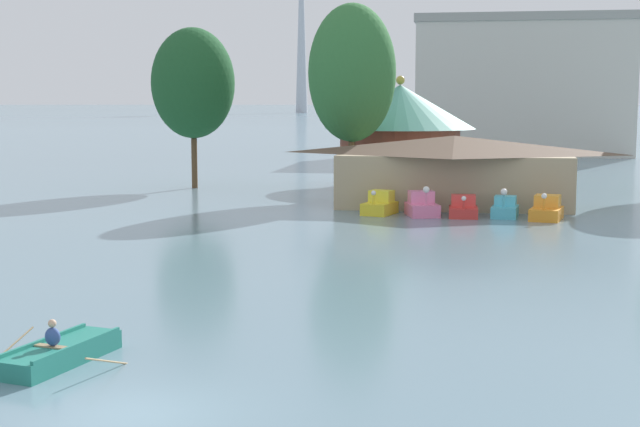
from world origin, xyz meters
TOP-DOWN VIEW (x-y plane):
  - ground_plane at (0.00, 0.00)m, footprint 2000.00×2000.00m
  - rowboat_with_rower at (-3.31, 3.47)m, footprint 3.68×4.03m
  - pedal_boat_yellow at (1.94, 36.21)m, footprint 2.19×2.75m
  - pedal_boat_pink at (4.50, 35.82)m, footprint 2.29×2.78m
  - pedal_boat_red at (6.95, 35.71)m, footprint 1.74×2.26m
  - pedal_boat_cyan at (9.39, 35.95)m, footprint 1.72×2.38m
  - pedal_boat_orange at (11.75, 35.39)m, footprint 2.22×3.11m
  - boathouse at (6.25, 41.25)m, footprint 15.98×8.01m
  - green_roof_pavilion at (1.75, 53.47)m, footprint 11.89×11.89m
  - shoreline_tree_tall_left at (-14.07, 50.11)m, footprint 6.47×6.47m
  - shoreline_tree_mid at (-1.04, 45.61)m, footprint 6.19×6.19m
  - background_building_block at (13.41, 99.85)m, footprint 26.34×15.27m
  - distant_broadcast_tower at (-74.23, 417.12)m, footprint 9.42×9.42m

SIDE VIEW (x-z plane):
  - ground_plane at x=0.00m, z-range 0.00..0.00m
  - rowboat_with_rower at x=-3.31m, z-range -0.41..0.98m
  - pedal_boat_red at x=6.95m, z-range -0.17..1.19m
  - pedal_boat_cyan at x=9.39m, z-range -0.38..1.42m
  - pedal_boat_orange at x=11.75m, z-range -0.27..1.38m
  - pedal_boat_yellow at x=1.94m, z-range -0.20..1.34m
  - pedal_boat_pink at x=4.50m, z-range -0.34..1.53m
  - boathouse at x=6.25m, z-range 0.10..4.70m
  - green_roof_pavilion at x=1.75m, z-range 0.11..8.88m
  - shoreline_tree_tall_left at x=-14.07m, z-range 1.94..14.38m
  - background_building_block at x=13.41m, z-range 0.02..17.11m
  - shoreline_tree_mid at x=-1.04m, z-range 1.95..15.58m
  - distant_broadcast_tower at x=-74.23m, z-range -11.38..118.33m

